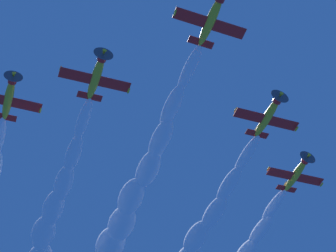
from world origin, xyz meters
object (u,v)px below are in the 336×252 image
Objects in this scene: airplane_lead at (211,19)px; airplane_left_wingman at (268,116)px; airplane_right_wingman at (96,76)px; airplane_outer_right at (9,98)px; airplane_outer_left at (296,174)px.

airplane_left_wingman is (11.78, -8.04, -1.78)m from airplane_lead.
airplane_lead is 14.47m from airplane_right_wingman.
airplane_lead is at bearing -117.85° from airplane_outer_right.
airplane_left_wingman is 1.00× the size of airplane_outer_left.
airplane_outer_left is (23.34, -14.26, 0.20)m from airplane_lead.
airplane_outer_left is at bearing -31.43° from airplane_lead.
airplane_outer_right is (-10.94, 37.72, 0.11)m from airplane_outer_left.
airplane_outer_right is (0.61, 31.50, 2.08)m from airplane_left_wingman.
airplane_right_wingman is at bearing 121.28° from airplane_outer_left.
airplane_lead is 1.00× the size of airplane_right_wingman.
airplane_right_wingman is at bearing -115.87° from airplane_outer_right.
airplane_outer_left is at bearing -58.72° from airplane_right_wingman.
airplane_right_wingman is (7.08, 12.50, -1.76)m from airplane_lead.
airplane_right_wingman is 1.00× the size of airplane_outer_right.
airplane_lead is at bearing 145.70° from airplane_left_wingman.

